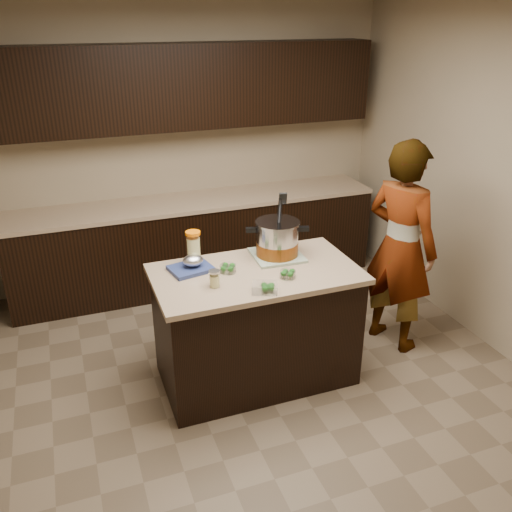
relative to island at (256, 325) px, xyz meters
The scene contains 13 objects.
ground_plane 0.45m from the island, ahead, with size 4.00×4.00×0.00m, color brown.
room_shell 1.26m from the island, ahead, with size 4.04×4.04×2.72m.
back_cabinets 1.81m from the island, 90.00° to the left, with size 3.60×0.63×2.33m.
island is the anchor object (origin of this frame).
dish_towel 0.55m from the island, 37.92° to the left, with size 0.36×0.36×0.02m, color #56764F.
stock_pot 0.65m from the island, 37.89° to the left, with size 0.46×0.41×0.47m.
lemonade_pitcher 0.73m from the island, 146.70° to the left, with size 0.13×0.13×0.26m.
mason_jar 0.62m from the island, 160.63° to the right, with size 0.09×0.09×0.13m.
broccoli_tub_left 0.51m from the island, 162.72° to the left, with size 0.13×0.13×0.06m.
broccoli_tub_right 0.53m from the island, 44.07° to the right, with size 0.13×0.13×0.05m.
broccoli_tub_rect 0.57m from the island, 99.49° to the right, with size 0.20×0.18×0.06m.
blue_tray 0.67m from the island, 157.44° to the left, with size 0.33×0.28×0.11m.
person 1.32m from the island, ahead, with size 0.63×0.42×1.74m, color gray.
Camera 1 is at (-1.20, -3.23, 2.59)m, focal length 38.00 mm.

